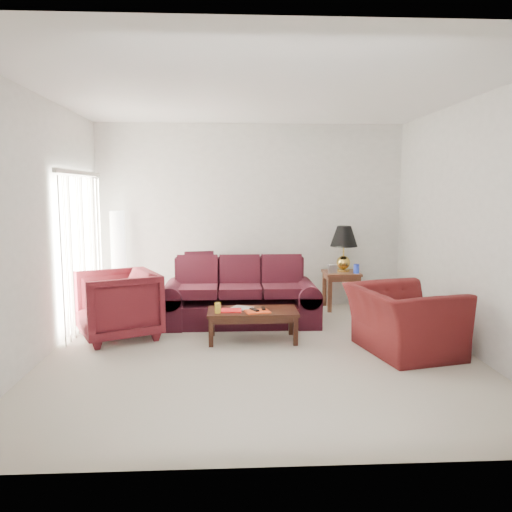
{
  "coord_description": "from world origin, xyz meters",
  "views": [
    {
      "loc": [
        -0.35,
        -5.75,
        1.92
      ],
      "look_at": [
        0.0,
        0.85,
        1.05
      ],
      "focal_mm": 35.0,
      "sensor_mm": 36.0,
      "label": 1
    }
  ],
  "objects": [
    {
      "name": "sofa",
      "position": [
        -0.21,
        1.32,
        0.46
      ],
      "size": [
        2.29,
        1.06,
        0.92
      ],
      "primitive_type": null,
      "rotation": [
        0.0,
        0.0,
        0.04
      ],
      "color": "black",
      "rests_on": "ground"
    },
    {
      "name": "coffee_table",
      "position": [
        -0.06,
        0.48,
        0.2
      ],
      "size": [
        1.28,
        0.95,
        0.4
      ],
      "primitive_type": null,
      "rotation": [
        0.0,
        0.0,
        -0.37
      ],
      "color": "black",
      "rests_on": "ground"
    },
    {
      "name": "blue_canister",
      "position": [
        1.66,
        1.98,
        0.69
      ],
      "size": [
        0.11,
        0.11,
        0.15
      ],
      "primitive_type": "cylinder",
      "rotation": [
        0.0,
        0.0,
        -0.24
      ],
      "color": "#1B2FB3",
      "rests_on": "end_table"
    },
    {
      "name": "floor",
      "position": [
        0.0,
        0.0,
        0.0
      ],
      "size": [
        5.0,
        5.0,
        0.0
      ],
      "primitive_type": "plane",
      "color": "beige",
      "rests_on": "ground"
    },
    {
      "name": "table_lamp",
      "position": [
        1.5,
        2.2,
        0.98
      ],
      "size": [
        0.57,
        0.57,
        0.74
      ],
      "primitive_type": null,
      "rotation": [
        0.0,
        0.0,
        -0.38
      ],
      "color": "gold",
      "rests_on": "end_table"
    },
    {
      "name": "remote_a",
      "position": [
        -0.05,
        0.39,
        0.43
      ],
      "size": [
        0.12,
        0.17,
        0.02
      ],
      "primitive_type": "cube",
      "rotation": [
        0.0,
        0.0,
        0.51
      ],
      "color": "black",
      "rests_on": "coffee_table"
    },
    {
      "name": "throw_pillow",
      "position": [
        -0.83,
        2.11,
        0.74
      ],
      "size": [
        0.49,
        0.3,
        0.47
      ],
      "primitive_type": "cube",
      "rotation": [
        -0.21,
        0.0,
        0.19
      ],
      "color": "black",
      "rests_on": "sofa"
    },
    {
      "name": "picture_frame",
      "position": [
        1.32,
        2.34,
        0.69
      ],
      "size": [
        0.14,
        0.17,
        0.05
      ],
      "primitive_type": "cube",
      "rotation": [
        1.36,
        0.0,
        -0.07
      ],
      "color": "silver",
      "rests_on": "end_table"
    },
    {
      "name": "end_table",
      "position": [
        1.46,
        2.15,
        0.31
      ],
      "size": [
        0.59,
        0.59,
        0.61
      ],
      "primitive_type": null,
      "rotation": [
        0.0,
        0.0,
        0.05
      ],
      "color": "#522C1C",
      "rests_on": "ground"
    },
    {
      "name": "floor_lamp",
      "position": [
        -2.12,
        2.18,
        0.81
      ],
      "size": [
        0.29,
        0.29,
        1.62
      ],
      "primitive_type": null,
      "rotation": [
        0.0,
        0.0,
        0.1
      ],
      "color": "white",
      "rests_on": "ground"
    },
    {
      "name": "armchair_left",
      "position": [
        -1.82,
        0.68,
        0.44
      ],
      "size": [
        1.29,
        1.28,
        0.89
      ],
      "primitive_type": "imported",
      "rotation": [
        0.0,
        0.0,
        -1.12
      ],
      "color": "#491017",
      "rests_on": "ground"
    },
    {
      "name": "yellow_glass",
      "position": [
        -0.51,
        0.35,
        0.47
      ],
      "size": [
        0.1,
        0.1,
        0.13
      ],
      "primitive_type": "cylinder",
      "rotation": [
        0.0,
        0.0,
        -0.34
      ],
      "color": "yellow",
      "rests_on": "coffee_table"
    },
    {
      "name": "magazine_orange",
      "position": [
        -0.01,
        0.36,
        0.41
      ],
      "size": [
        0.34,
        0.28,
        0.02
      ],
      "primitive_type": "cube",
      "rotation": [
        0.0,
        0.0,
        0.23
      ],
      "color": "#EE4C1C",
      "rests_on": "coffee_table"
    },
    {
      "name": "armchair_right",
      "position": [
        1.7,
        -0.09,
        0.39
      ],
      "size": [
        1.3,
        1.41,
        0.78
      ],
      "primitive_type": "imported",
      "rotation": [
        0.0,
        0.0,
        1.8
      ],
      "color": "#440F10",
      "rests_on": "ground"
    },
    {
      "name": "magazine_red",
      "position": [
        -0.35,
        0.43,
        0.41
      ],
      "size": [
        0.28,
        0.21,
        0.02
      ],
      "primitive_type": "cube",
      "rotation": [
        0.0,
        0.0,
        -0.01
      ],
      "color": "red",
      "rests_on": "coffee_table"
    },
    {
      "name": "clock",
      "position": [
        1.29,
        2.02,
        0.68
      ],
      "size": [
        0.14,
        0.07,
        0.14
      ],
      "primitive_type": "cube",
      "rotation": [
        0.0,
        0.0,
        0.14
      ],
      "color": "silver",
      "rests_on": "end_table"
    },
    {
      "name": "magazine_white",
      "position": [
        -0.2,
        0.57,
        0.41
      ],
      "size": [
        0.32,
        0.29,
        0.01
      ],
      "primitive_type": "cube",
      "rotation": [
        0.0,
        0.0,
        -0.49
      ],
      "color": "silver",
      "rests_on": "coffee_table"
    },
    {
      "name": "remote_b",
      "position": [
        0.07,
        0.46,
        0.43
      ],
      "size": [
        0.05,
        0.15,
        0.02
      ],
      "primitive_type": "cube",
      "rotation": [
        0.0,
        0.0,
        0.06
      ],
      "color": "black",
      "rests_on": "coffee_table"
    },
    {
      "name": "blinds",
      "position": [
        -2.42,
        1.3,
        1.08
      ],
      "size": [
        0.1,
        2.0,
        2.16
      ],
      "primitive_type": "cube",
      "color": "silver",
      "rests_on": "ground"
    }
  ]
}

